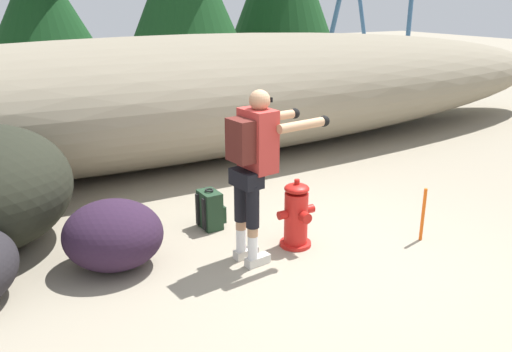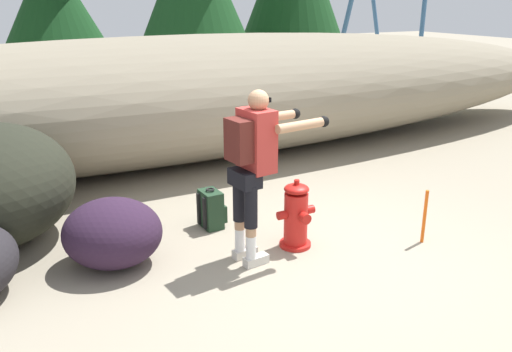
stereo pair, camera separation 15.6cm
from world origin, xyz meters
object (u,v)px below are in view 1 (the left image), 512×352
object	(u,v)px
spare_backpack	(210,210)
survey_stake	(423,215)
fire_hydrant	(296,216)
utility_worker	(256,156)
boulder_small	(113,235)

from	to	relation	value
spare_backpack	survey_stake	distance (m)	2.36
fire_hydrant	survey_stake	distance (m)	1.39
utility_worker	survey_stake	distance (m)	2.03
spare_backpack	survey_stake	size ratio (longest dim) A/B	0.78
fire_hydrant	utility_worker	size ratio (longest dim) A/B	0.43
fire_hydrant	spare_backpack	xyz separation A→B (m)	(-0.60, 0.87, -0.13)
spare_backpack	survey_stake	world-z (taller)	survey_stake
boulder_small	survey_stake	bearing A→B (deg)	-18.60
spare_backpack	boulder_small	world-z (taller)	boulder_small
fire_hydrant	spare_backpack	world-z (taller)	fire_hydrant
utility_worker	boulder_small	world-z (taller)	utility_worker
boulder_small	survey_stake	xyz separation A→B (m)	(3.08, -1.04, -0.04)
fire_hydrant	survey_stake	bearing A→B (deg)	-23.46
boulder_small	utility_worker	bearing A→B (deg)	-23.12
fire_hydrant	boulder_small	world-z (taller)	fire_hydrant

